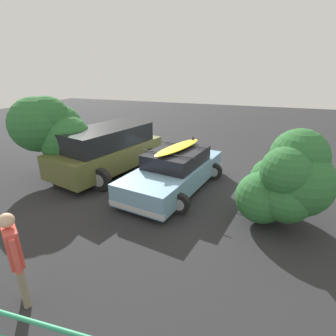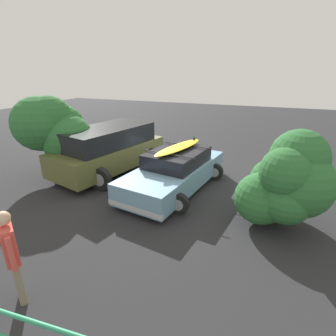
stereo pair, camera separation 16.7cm
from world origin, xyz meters
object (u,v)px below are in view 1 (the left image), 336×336
suv_car (108,149)px  bush_near_right (53,129)px  person_bystander (14,252)px  sedan_car (175,171)px  bush_near_left (286,183)px

suv_car → bush_near_right: size_ratio=1.64×
person_bystander → sedan_car: bearing=-100.3°
bush_near_right → suv_car: bearing=-151.8°
suv_car → bush_near_right: bush_near_right is taller
suv_car → sedan_car: bearing=169.6°
sedan_car → bush_near_left: (-3.27, 1.15, 0.55)m
bush_near_right → person_bystander: bearing=125.8°
suv_car → person_bystander: suv_car is taller
suv_car → person_bystander: size_ratio=2.75×
sedan_car → person_bystander: person_bystander is taller
person_bystander → bush_near_left: bush_near_left is taller
bush_near_left → person_bystander: bearing=44.4°
bush_near_left → bush_near_right: bush_near_right is taller
bush_near_right → sedan_car: bearing=-175.5°
suv_car → person_bystander: (-1.91, 5.82, 0.14)m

